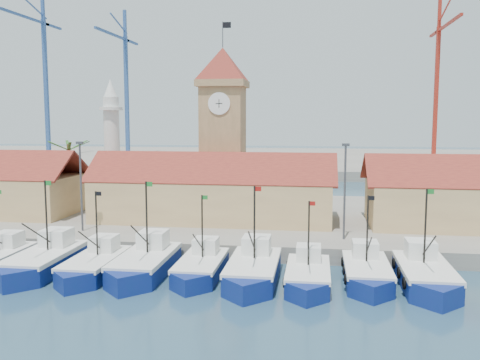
# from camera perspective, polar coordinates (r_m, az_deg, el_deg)

# --- Properties ---
(ground) EXTENTS (400.00, 400.00, 0.00)m
(ground) POSITION_cam_1_polar(r_m,az_deg,el_deg) (41.97, -8.09, -11.31)
(ground) COLOR navy
(ground) RESTS_ON ground
(quay) EXTENTS (140.00, 32.00, 1.50)m
(quay) POSITION_cam_1_polar(r_m,az_deg,el_deg) (64.45, -2.10, -4.17)
(quay) COLOR gray
(quay) RESTS_ON ground
(terminal) EXTENTS (240.00, 80.00, 2.00)m
(terminal) POSITION_cam_1_polar(r_m,az_deg,el_deg) (149.17, 3.83, 2.16)
(terminal) COLOR gray
(terminal) RESTS_ON ground
(boat_2) EXTENTS (3.91, 10.71, 8.11)m
(boat_2) POSITION_cam_1_polar(r_m,az_deg,el_deg) (48.03, -20.33, -8.30)
(boat_2) COLOR navy
(boat_2) RESTS_ON ground
(boat_3) EXTENTS (3.52, 9.63, 7.29)m
(boat_3) POSITION_cam_1_polar(r_m,az_deg,el_deg) (45.86, -15.36, -8.94)
(boat_3) COLOR navy
(boat_3) RESTS_ON ground
(boat_4) EXTENTS (3.92, 10.74, 8.13)m
(boat_4) POSITION_cam_1_polar(r_m,az_deg,el_deg) (45.00, -10.22, -8.99)
(boat_4) COLOR navy
(boat_4) RESTS_ON ground
(boat_5) EXTENTS (3.39, 9.29, 7.03)m
(boat_5) POSITION_cam_1_polar(r_m,az_deg,el_deg) (43.96, -4.26, -9.43)
(boat_5) COLOR navy
(boat_5) RESTS_ON ground
(boat_6) EXTENTS (3.84, 10.52, 7.96)m
(boat_6) POSITION_cam_1_polar(r_m,az_deg,el_deg) (42.64, 1.38, -9.79)
(boat_6) COLOR navy
(boat_6) RESTS_ON ground
(boat_7) EXTENTS (3.33, 9.11, 6.89)m
(boat_7) POSITION_cam_1_polar(r_m,az_deg,el_deg) (41.97, 7.25, -10.28)
(boat_7) COLOR navy
(boat_7) RESTS_ON ground
(boat_8) EXTENTS (3.49, 9.55, 7.23)m
(boat_8) POSITION_cam_1_polar(r_m,az_deg,el_deg) (43.52, 13.41, -9.74)
(boat_8) COLOR navy
(boat_8) RESTS_ON ground
(boat_9) EXTENTS (3.82, 10.48, 7.93)m
(boat_9) POSITION_cam_1_polar(r_m,az_deg,el_deg) (43.71, 19.21, -9.77)
(boat_9) COLOR navy
(boat_9) RESTS_ON ground
(hall_center) EXTENTS (27.04, 10.13, 7.61)m
(hall_center) POSITION_cam_1_polar(r_m,az_deg,el_deg) (60.03, -2.80, -1.85)
(hall_center) COLOR tan
(hall_center) RESTS_ON quay
(clock_tower) EXTENTS (5.80, 5.80, 22.70)m
(clock_tower) POSITION_cam_1_polar(r_m,az_deg,el_deg) (65.25, -1.83, 5.88)
(clock_tower) COLOR tan
(clock_tower) RESTS_ON quay
(minaret) EXTENTS (3.00, 3.00, 16.30)m
(minaret) POSITION_cam_1_polar(r_m,az_deg,el_deg) (71.39, -13.50, 3.98)
(minaret) COLOR silver
(minaret) RESTS_ON quay
(palm_tree) EXTENTS (5.60, 5.03, 8.39)m
(palm_tree) POSITION_cam_1_polar(r_m,az_deg,el_deg) (71.82, -17.72, 1.07)
(palm_tree) COLOR brown
(palm_tree) RESTS_ON quay
(lamp_posts) EXTENTS (80.70, 0.25, 9.03)m
(lamp_posts) POSITION_cam_1_polar(r_m,az_deg,el_deg) (51.83, -3.96, -0.45)
(lamp_posts) COLOR #3F3F44
(lamp_posts) RESTS_ON quay
(crane_blue_far) EXTENTS (1.00, 34.54, 44.33)m
(crane_blue_far) POSITION_cam_1_polar(r_m,az_deg,el_deg) (157.98, -20.35, 11.36)
(crane_blue_far) COLOR #2E518E
(crane_blue_far) RESTS_ON terminal
(crane_blue_near) EXTENTS (1.00, 30.55, 40.36)m
(crane_blue_near) POSITION_cam_1_polar(r_m,az_deg,el_deg) (155.07, -12.20, 10.79)
(crane_blue_near) COLOR #2E518E
(crane_blue_near) RESTS_ON terminal
(crane_red_right) EXTENTS (1.00, 31.86, 40.49)m
(crane_red_right) POSITION_cam_1_polar(r_m,az_deg,el_deg) (145.45, 20.39, 10.87)
(crane_red_right) COLOR #A12518
(crane_red_right) RESTS_ON terminal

